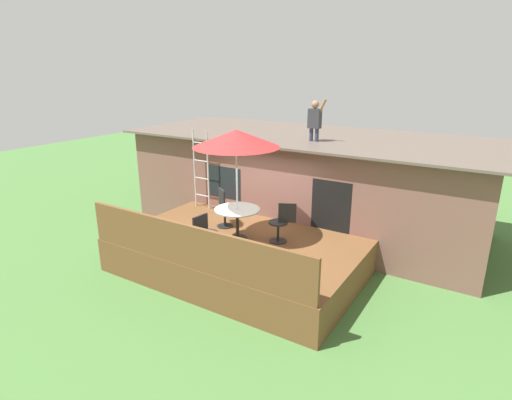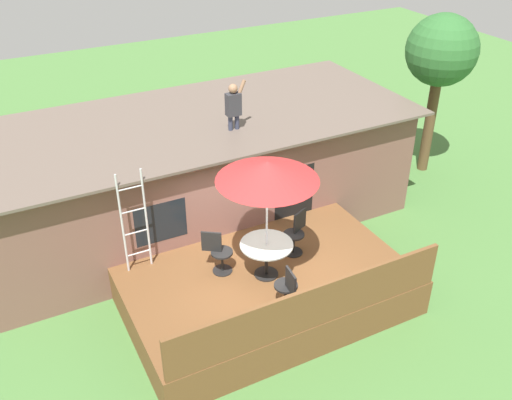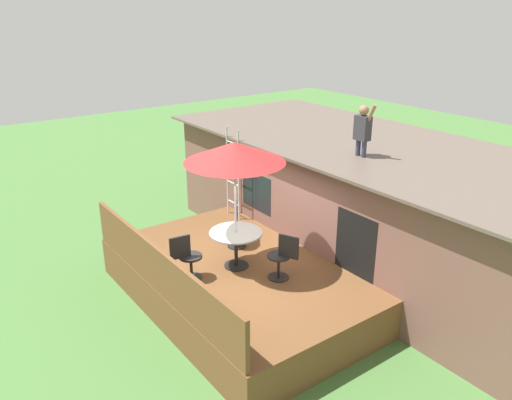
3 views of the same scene
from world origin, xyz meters
The scene contains 11 objects.
ground_plane centered at (0.00, 0.00, 0.00)m, with size 40.00×40.00×0.00m, color #477538.
house centered at (0.00, 3.60, 1.38)m, with size 10.50×4.50×2.75m.
deck centered at (0.00, 0.00, 0.40)m, with size 5.57×3.54×0.80m, color brown.
deck_railing centered at (0.00, -1.72, 1.25)m, with size 5.47×0.08×0.90m, color brown.
patio_table centered at (-0.02, -0.05, 1.39)m, with size 1.04×1.04×0.74m.
patio_umbrella centered at (-0.02, -0.05, 3.15)m, with size 1.90×1.90×2.54m.
step_ladder centered at (-2.18, 1.34, 1.90)m, with size 0.52×0.04×2.20m.
person_figure centered at (0.61, 2.65, 3.36)m, with size 0.47×0.20×1.11m.
patio_chair_left centered at (-0.80, 0.50, 1.26)m, with size 0.56×0.46×0.92m.
patio_chair_right centered at (0.90, 0.37, 1.26)m, with size 0.59×0.44×0.92m.
patio_chair_near centered at (-0.13, -1.07, 1.26)m, with size 0.44×0.62×0.92m.
Camera 1 is at (4.98, -7.26, 4.57)m, focal length 28.71 mm.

